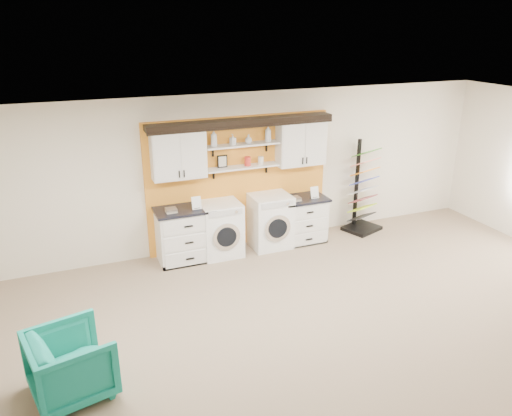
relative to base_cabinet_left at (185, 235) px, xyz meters
name	(u,v)px	position (x,y,z in m)	size (l,w,h in m)	color
floor	(353,370)	(1.13, -3.64, -0.48)	(10.00, 10.00, 0.00)	gray
ceiling	(372,142)	(1.13, -3.64, 2.32)	(10.00, 10.00, 0.00)	white
wall_back	(239,171)	(1.13, 0.36, 0.92)	(10.00, 10.00, 0.00)	silver
accent_panel	(239,182)	(1.13, 0.32, 0.72)	(3.40, 0.07, 2.40)	orange
upper_cabinet_left	(178,154)	(0.00, 0.15, 1.40)	(0.90, 0.35, 0.84)	white
upper_cabinet_right	(301,142)	(2.26, 0.15, 1.40)	(0.90, 0.35, 0.84)	white
shelf_lower	(242,167)	(1.13, 0.16, 1.05)	(1.32, 0.28, 0.03)	white
shelf_upper	(242,145)	(1.13, 0.16, 1.45)	(1.32, 0.28, 0.03)	white
crown_molding	(242,122)	(1.13, 0.17, 1.85)	(3.30, 0.41, 0.13)	black
picture_frame	(222,161)	(0.78, 0.21, 1.17)	(0.18, 0.02, 0.22)	black
canister_red	(248,161)	(1.23, 0.16, 1.14)	(0.11, 0.11, 0.16)	red
canister_cream	(261,160)	(1.48, 0.16, 1.13)	(0.10, 0.10, 0.14)	silver
base_cabinet_left	(185,235)	(0.00, 0.00, 0.00)	(0.98, 0.66, 0.96)	white
base_cabinet_right	(302,219)	(2.26, 0.00, -0.05)	(0.88, 0.66, 0.87)	white
washer	(220,229)	(0.65, 0.00, 0.01)	(0.70, 0.71, 0.98)	white
dryer	(270,221)	(1.60, 0.00, 0.02)	(0.71, 0.71, 1.00)	white
sample_rack	(362,203)	(3.60, 0.04, 0.08)	(0.81, 0.75, 1.82)	black
armchair	(71,364)	(-1.99, -2.81, -0.09)	(0.83, 0.86, 0.78)	#118D7B
soap_bottle_a	(214,138)	(0.62, 0.16, 1.61)	(0.11, 0.11, 0.29)	silver
soap_bottle_b	(233,139)	(0.96, 0.16, 1.56)	(0.08, 0.08, 0.18)	silver
soap_bottle_c	(248,139)	(1.25, 0.16, 1.54)	(0.12, 0.12, 0.16)	silver
soap_bottle_d	(268,133)	(1.62, 0.16, 1.61)	(0.11, 0.11, 0.29)	silver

